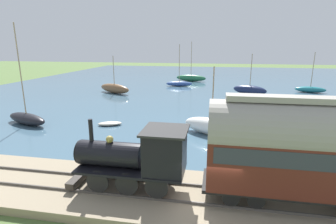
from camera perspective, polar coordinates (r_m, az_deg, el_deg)
ground_plane at (r=13.11m, az=8.97°, el=-19.68°), size 200.00×200.00×0.00m
harbor_water at (r=54.36m, az=10.23°, el=6.38°), size 80.00×80.00×0.01m
rail_embankment at (r=13.16m, az=9.04°, el=-18.43°), size 4.96×56.00×0.55m
steam_locomotive at (r=12.64m, az=-6.21°, el=-9.25°), size 2.14×5.75×3.34m
passenger_coach at (r=12.44m, az=27.63°, el=-6.85°), size 2.47×8.35×4.76m
sailboat_white at (r=22.18m, az=9.47°, el=-3.12°), size 3.68×5.28×5.68m
sailboat_teal at (r=47.46m, az=28.56°, el=4.35°), size 2.39×4.71×6.29m
sailboat_brown at (r=42.07m, az=-11.56°, el=5.06°), size 4.23×6.25×5.76m
sailboat_green at (r=55.43m, az=5.02°, el=7.41°), size 2.63×6.54×8.06m
sailboat_blue at (r=48.38m, az=2.43°, el=6.23°), size 1.60×4.86×7.49m
sailboat_black at (r=28.24m, az=-28.39°, el=-1.20°), size 3.11×5.31×9.23m
sailboat_navy at (r=41.83m, az=17.33°, el=4.63°), size 3.82×5.31×6.12m
rowboat_mid_harbor at (r=18.43m, az=-12.44°, el=-8.78°), size 0.87×2.30×0.32m
rowboat_near_shore at (r=25.19m, az=-12.54°, el=-2.46°), size 1.69×2.41×0.33m
rowboat_far_out at (r=18.90m, az=22.66°, el=-8.83°), size 2.11×2.74×0.43m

